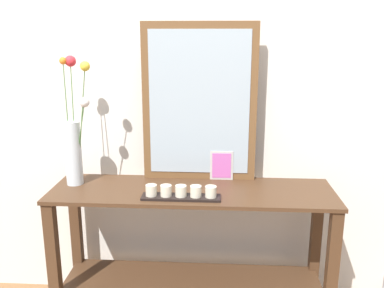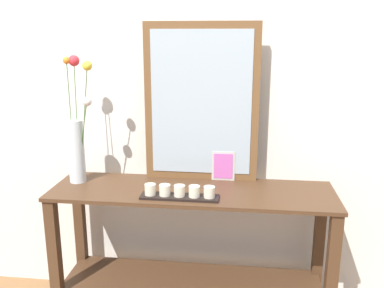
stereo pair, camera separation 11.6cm
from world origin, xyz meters
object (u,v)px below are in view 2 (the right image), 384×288
object	(u,v)px
mirror_leaning	(201,103)
candle_tray	(180,193)
tall_vase_left	(77,140)
console_table	(192,241)
picture_frame_small	(223,166)

from	to	relation	value
mirror_leaning	candle_tray	size ratio (longest dim) A/B	2.19
mirror_leaning	tall_vase_left	size ratio (longest dim) A/B	1.25
tall_vase_left	mirror_leaning	bearing A→B (deg)	11.40
console_table	candle_tray	xyz separation A→B (m)	(-0.05, -0.13, 0.33)
console_table	candle_tray	world-z (taller)	candle_tray
mirror_leaning	console_table	bearing A→B (deg)	-98.72
console_table	tall_vase_left	xyz separation A→B (m)	(-0.63, 0.05, 0.54)
candle_tray	picture_frame_small	xyz separation A→B (m)	(0.20, 0.30, 0.05)
console_table	tall_vase_left	size ratio (longest dim) A/B	2.17
mirror_leaning	tall_vase_left	bearing A→B (deg)	-168.60
console_table	picture_frame_small	distance (m)	0.44
mirror_leaning	picture_frame_small	xyz separation A→B (m)	(0.13, -0.01, -0.35)
mirror_leaning	tall_vase_left	distance (m)	0.70
mirror_leaning	picture_frame_small	size ratio (longest dim) A/B	5.19
candle_tray	picture_frame_small	size ratio (longest dim) A/B	2.37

